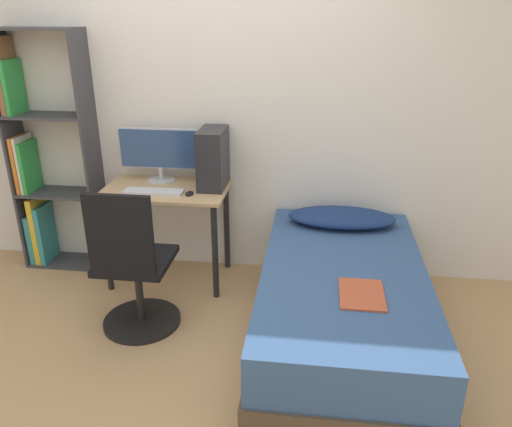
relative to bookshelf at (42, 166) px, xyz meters
name	(u,v)px	position (x,y,z in m)	size (l,w,h in m)	color
ground_plane	(169,376)	(1.32, -1.24, -0.82)	(14.00, 14.00, 0.00)	tan
wall_back	(213,111)	(1.32, 0.17, 0.43)	(8.00, 0.05, 2.50)	silver
desk	(167,205)	(1.02, -0.14, -0.22)	(0.90, 0.55, 0.74)	tan
bookshelf	(42,166)	(0.00, 0.00, 0.00)	(0.63, 0.28, 1.83)	#38383D
office_chair	(134,276)	(0.99, -0.81, -0.44)	(0.51, 0.51, 0.99)	black
bed	(341,306)	(2.29, -0.78, -0.57)	(1.00, 1.83, 0.51)	#4C3D2D
pillow	(342,217)	(2.29, -0.12, -0.25)	(0.76, 0.36, 0.11)	navy
magazine	(362,294)	(2.38, -1.07, -0.30)	(0.24, 0.32, 0.01)	#B24C2D
monitor	(159,152)	(0.94, 0.02, 0.14)	(0.62, 0.21, 0.40)	#B7B7BC
keyboard	(154,192)	(0.97, -0.25, -0.07)	(0.42, 0.12, 0.02)	silver
pc_tower	(213,158)	(1.36, -0.05, 0.13)	(0.18, 0.34, 0.42)	#232328
mouse	(189,193)	(1.22, -0.25, -0.07)	(0.06, 0.09, 0.02)	black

